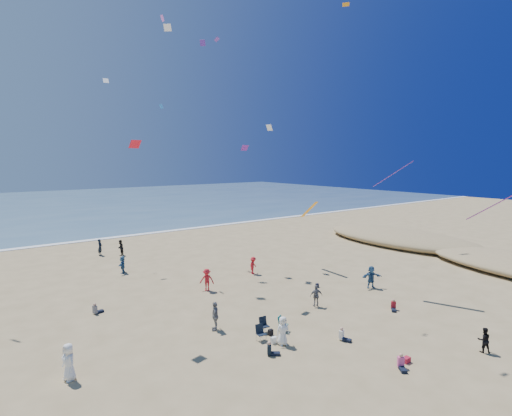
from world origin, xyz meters
TOP-DOWN VIEW (x-y plane):
  - ground at (0.00, 0.00)m, footprint 220.00×220.00m
  - ocean at (0.00, 95.00)m, footprint 220.00×100.00m
  - surf_line at (0.00, 45.00)m, footprint 220.00×1.20m
  - standing_flyers at (3.16, 14.07)m, footprint 29.25×41.39m
  - seated_group at (3.48, 5.84)m, footprint 18.94×18.67m
  - chair_cluster at (2.17, 6.76)m, footprint 2.75×1.49m
  - white_tote at (1.60, 5.71)m, footprint 0.35×0.20m
  - black_backpack at (2.18, 6.70)m, footprint 0.30×0.22m
  - cooler at (5.96, -0.51)m, footprint 0.45×0.30m
  - navy_bag at (11.54, 11.65)m, footprint 0.28×0.18m
  - kites_aloft at (8.47, 14.27)m, footprint 48.15×44.86m

SIDE VIEW (x-z plane):
  - ground at x=0.00m, z-range 0.00..0.00m
  - ocean at x=0.00m, z-range 0.00..0.06m
  - surf_line at x=0.00m, z-range 0.00..0.08m
  - cooler at x=5.96m, z-range 0.00..0.30m
  - navy_bag at x=11.54m, z-range 0.00..0.34m
  - black_backpack at x=2.18m, z-range 0.00..0.38m
  - white_tote at x=1.60m, z-range 0.00..0.40m
  - seated_group at x=3.48m, z-range 0.00..0.84m
  - chair_cluster at x=2.17m, z-range 0.00..1.00m
  - standing_flyers at x=3.16m, z-range -0.07..1.87m
  - kites_aloft at x=8.47m, z-range 1.89..27.71m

